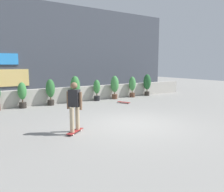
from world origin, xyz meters
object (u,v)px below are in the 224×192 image
object	(u,v)px
potted_plant_6	(115,86)
skater_far_left	(74,105)
potted_plant_2	(22,94)
potted_plant_5	(97,89)
potted_plant_4	(75,87)
potted_plant_3	(50,90)
potted_plant_7	(132,85)
potted_plant_8	(147,83)
skateboard_near_camera	(124,102)

from	to	relation	value
potted_plant_6	skater_far_left	bearing A→B (deg)	-133.48
potted_plant_2	potted_plant_6	size ratio (longest dim) A/B	0.89
potted_plant_5	potted_plant_4	bearing A→B (deg)	180.00
potted_plant_6	skater_far_left	distance (m)	7.45
potted_plant_3	potted_plant_7	size ratio (longest dim) A/B	1.03
potted_plant_3	potted_plant_8	bearing A→B (deg)	-0.00
skater_far_left	potted_plant_5	bearing A→B (deg)	54.98
potted_plant_6	skateboard_near_camera	distance (m)	1.92
potted_plant_8	potted_plant_2	bearing A→B (deg)	180.00
potted_plant_2	potted_plant_7	bearing A→B (deg)	-0.00
potted_plant_2	skater_far_left	bearing A→B (deg)	-83.57
skateboard_near_camera	potted_plant_5	bearing A→B (deg)	117.69
potted_plant_2	skater_far_left	size ratio (longest dim) A/B	0.80
skateboard_near_camera	potted_plant_6	bearing A→B (deg)	74.42
potted_plant_3	skateboard_near_camera	world-z (taller)	potted_plant_3
potted_plant_2	potted_plant_8	world-z (taller)	potted_plant_8
potted_plant_2	potted_plant_8	size ratio (longest dim) A/B	0.87
potted_plant_3	potted_plant_7	xyz separation A→B (m)	(5.72, -0.00, -0.03)
potted_plant_2	potted_plant_3	xyz separation A→B (m)	(1.48, 0.00, 0.08)
potted_plant_2	potted_plant_3	size ratio (longest dim) A/B	0.93
potted_plant_2	potted_plant_7	size ratio (longest dim) A/B	0.95
potted_plant_2	potted_plant_3	distance (m)	1.48
potted_plant_3	potted_plant_7	distance (m)	5.72
potted_plant_6	potted_plant_8	xyz separation A→B (m)	(2.81, -0.00, 0.02)
potted_plant_2	potted_plant_7	world-z (taller)	potted_plant_7
potted_plant_8	skater_far_left	size ratio (longest dim) A/B	0.92
potted_plant_6	skater_far_left	size ratio (longest dim) A/B	0.90
potted_plant_6	potted_plant_7	size ratio (longest dim) A/B	1.07
potted_plant_7	skateboard_near_camera	distance (m)	2.65
potted_plant_3	potted_plant_4	xyz separation A→B (m)	(1.48, 0.00, 0.09)
potted_plant_4	skateboard_near_camera	size ratio (longest dim) A/B	1.95
potted_plant_4	skater_far_left	world-z (taller)	skater_far_left
potted_plant_4	potted_plant_6	world-z (taller)	potted_plant_4
potted_plant_5	potted_plant_7	bearing A→B (deg)	-0.00
potted_plant_4	potted_plant_7	xyz separation A→B (m)	(4.24, -0.00, -0.12)
potted_plant_2	skater_far_left	distance (m)	5.44
potted_plant_2	potted_plant_4	distance (m)	2.96
potted_plant_4	potted_plant_6	xyz separation A→B (m)	(2.78, 0.00, -0.04)
potted_plant_4	potted_plant_5	xyz separation A→B (m)	(1.44, 0.00, -0.20)
potted_plant_3	potted_plant_2	bearing A→B (deg)	180.00
potted_plant_5	skateboard_near_camera	size ratio (longest dim) A/B	1.61
potted_plant_3	skater_far_left	size ratio (longest dim) A/B	0.86
potted_plant_3	potted_plant_5	world-z (taller)	potted_plant_3
potted_plant_7	skater_far_left	world-z (taller)	skater_far_left
potted_plant_2	potted_plant_3	world-z (taller)	potted_plant_3
potted_plant_3	potted_plant_4	bearing A→B (deg)	0.00
potted_plant_6	potted_plant_7	world-z (taller)	potted_plant_6
potted_plant_4	potted_plant_8	distance (m)	5.59
potted_plant_2	potted_plant_4	world-z (taller)	potted_plant_4
potted_plant_5	potted_plant_7	world-z (taller)	potted_plant_7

